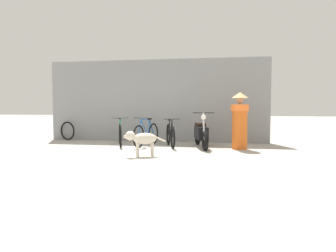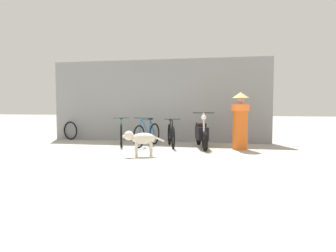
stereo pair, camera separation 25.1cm
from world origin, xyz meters
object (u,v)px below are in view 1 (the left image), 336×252
spare_tire_left (67,131)px  person_in_robes (240,120)px  bicycle_1 (146,134)px  bicycle_0 (120,134)px  motorcycle (201,134)px  bicycle_2 (170,135)px  stray_dog (142,139)px

spare_tire_left → person_in_robes: bearing=-12.7°
bicycle_1 → person_in_robes: person_in_robes is taller
bicycle_0 → motorcycle: size_ratio=0.83×
person_in_robes → bicycle_2: bearing=-12.5°
stray_dog → person_in_robes: person_in_robes is taller
bicycle_0 → bicycle_1: size_ratio=0.97×
person_in_robes → bicycle_0: bearing=-11.1°
motorcycle → stray_dog: motorcycle is taller
bicycle_1 → person_in_robes: (2.68, -0.14, 0.46)m
bicycle_0 → bicycle_1: bearing=68.4°
bicycle_2 → stray_dog: 1.94m
stray_dog → person_in_robes: 2.94m
bicycle_1 → motorcycle: size_ratio=0.86×
bicycle_1 → motorcycle: bearing=100.0°
motorcycle → bicycle_0: bearing=-105.8°
bicycle_1 → bicycle_2: bearing=102.4°
bicycle_0 → person_in_robes: bearing=67.5°
bicycle_0 → spare_tire_left: bearing=-136.2°
bicycle_2 → person_in_robes: size_ratio=0.99×
motorcycle → person_in_robes: size_ratio=1.19×
bicycle_1 → bicycle_2: size_ratio=1.03×
bicycle_0 → spare_tire_left: 2.57m
spare_tire_left → bicycle_0: bearing=-26.4°
bicycle_0 → bicycle_2: (1.54, -0.02, -0.01)m
bicycle_0 → bicycle_2: 1.54m
bicycle_0 → motorcycle: 2.43m
bicycle_1 → person_in_robes: size_ratio=1.02×
bicycle_0 → stray_dog: size_ratio=1.63×
stray_dog → spare_tire_left: spare_tire_left is taller
bicycle_1 → stray_dog: (0.37, -1.91, 0.07)m
bicycle_2 → spare_tire_left: bicycle_2 is taller
person_in_robes → spare_tire_left: size_ratio=2.43×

